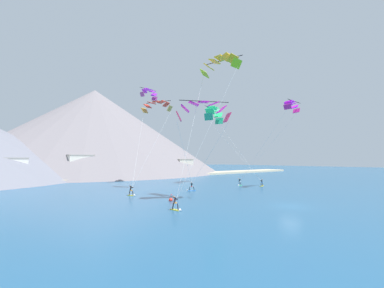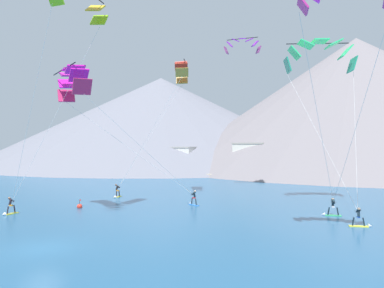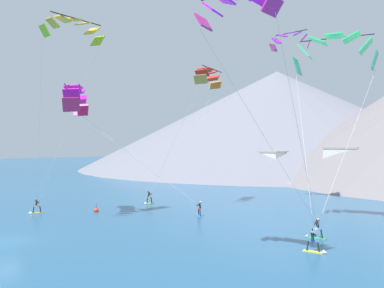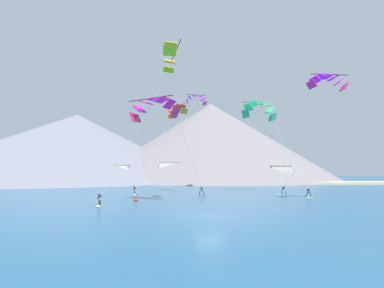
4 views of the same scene
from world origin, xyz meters
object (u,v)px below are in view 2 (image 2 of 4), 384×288
Objects in this scene: kitesurfer_far_left at (9,209)px; parafoil_kite_mid_center at (73,80)px; race_marker_buoy at (80,206)px; parafoil_kite_far_left at (80,1)px; kitesurfer_near_trail at (331,210)px; parafoil_kite_far_right at (320,52)px; parafoil_kite_near_lead at (181,71)px; kitesurfer_near_lead at (117,193)px; kitesurfer_far_right at (362,221)px; kitesurfer_mid_center at (193,201)px; parafoil_kite_distant_high_outer at (242,44)px.

kitesurfer_far_left is 0.13× the size of parafoil_kite_mid_center.
parafoil_kite_far_left is at bearing -46.10° from race_marker_buoy.
parafoil_kite_far_right reaches higher than kitesurfer_near_trail.
parafoil_kite_near_lead is at bearing 64.22° from kitesurfer_far_left.
kitesurfer_near_lead is 1.75× the size of race_marker_buoy.
parafoil_kite_mid_center reaches higher than kitesurfer_far_right.
kitesurfer_far_left is at bearing -174.30° from parafoil_kite_far_left.
kitesurfer_near_lead is 0.13× the size of parafoil_kite_mid_center.
parafoil_kite_far_left is 25.28m from parafoil_kite_far_right.
kitesurfer_mid_center is 16.92m from parafoil_kite_near_lead.
kitesurfer_near_lead is at bearing 110.15° from parafoil_kite_mid_center.
kitesurfer_far_left is 20.32m from parafoil_kite_far_left.
parafoil_kite_near_lead is 12.54m from parafoil_kite_distant_high_outer.
kitesurfer_mid_center is 0.13× the size of parafoil_kite_mid_center.
kitesurfer_near_lead is at bearing 174.95° from kitesurfer_mid_center.
kitesurfer_far_right is 19.55m from parafoil_kite_far_right.
kitesurfer_near_lead is 17.53m from parafoil_kite_near_lead.
parafoil_kite_distant_high_outer is at bearing 66.42° from parafoil_kite_near_lead.
kitesurfer_far_right is 0.09× the size of parafoil_kite_far_left.
parafoil_kite_near_lead is at bearing 165.46° from kitesurfer_near_trail.
parafoil_kite_near_lead is at bearing -113.58° from parafoil_kite_distant_high_outer.
kitesurfer_near_lead is 1.00× the size of kitesurfer_far_right.
kitesurfer_near_trail is 1.75× the size of race_marker_buoy.
kitesurfer_near_trail is 26.79m from parafoil_kite_mid_center.
parafoil_kite_near_lead is 16.53m from parafoil_kite_mid_center.
parafoil_kite_distant_high_outer reaches higher than parafoil_kite_far_right.
parafoil_kite_far_right is (23.72, 5.12, 16.20)m from kitesurfer_near_lead.
kitesurfer_near_trail is 1.04× the size of kitesurfer_mid_center.
parafoil_kite_near_lead is 0.93× the size of parafoil_kite_far_right.
kitesurfer_mid_center is 12.01m from race_marker_buoy.
kitesurfer_mid_center is at bearing 167.79° from kitesurfer_far_right.
kitesurfer_far_left is 25.35m from parafoil_kite_near_lead.
parafoil_kite_mid_center is 0.71× the size of parafoil_kite_far_left.
parafoil_kite_near_lead is 1.18× the size of parafoil_kite_mid_center.
kitesurfer_far_left is at bearing -114.99° from parafoil_kite_distant_high_outer.
kitesurfer_mid_center is 0.97× the size of kitesurfer_far_left.
parafoil_kite_near_lead is at bearing 88.03° from parafoil_kite_far_left.
parafoil_kite_mid_center is at bearing -53.77° from race_marker_buoy.
parafoil_kite_distant_high_outer is at bearing 132.63° from kitesurfer_near_trail.
kitesurfer_far_left is 0.11× the size of parafoil_kite_far_right.
kitesurfer_near_trail is at bearing -72.98° from parafoil_kite_far_right.
kitesurfer_far_right is (17.07, -3.69, -0.03)m from kitesurfer_mid_center.
parafoil_kite_near_lead is 15.35× the size of race_marker_buoy.
parafoil_kite_mid_center is 13.25m from race_marker_buoy.
parafoil_kite_near_lead reaches higher than kitesurfer_far_right.
kitesurfer_near_trail is at bearing -14.54° from parafoil_kite_near_lead.
race_marker_buoy is (-9.89, -22.63, -21.28)m from parafoil_kite_distant_high_outer.
race_marker_buoy is (-5.36, -12.25, -15.90)m from parafoil_kite_near_lead.
kitesurfer_far_right is 0.34× the size of parafoil_kite_distant_high_outer.
parafoil_kite_far_right is at bearing 3.69° from parafoil_kite_near_lead.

